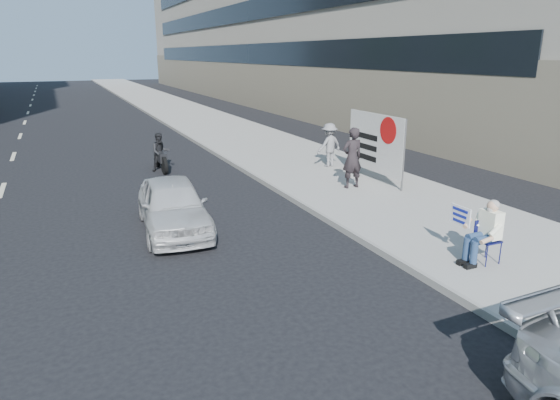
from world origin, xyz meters
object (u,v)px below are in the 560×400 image
jogger (329,145)px  protest_banner (375,143)px  white_sedan_near (173,205)px  motorcycle (160,154)px  pedestrian_woman (352,158)px  seated_protester (484,229)px

jogger → protest_banner: size_ratio=0.52×
jogger → white_sedan_near: jogger is taller
motorcycle → pedestrian_woman: bearing=-49.2°
pedestrian_woman → white_sedan_near: size_ratio=0.50×
jogger → protest_banner: (0.30, -2.47, 0.45)m
pedestrian_woman → protest_banner: bearing=-157.1°
jogger → white_sedan_near: size_ratio=0.42×
pedestrian_woman → white_sedan_near: 6.03m
pedestrian_woman → motorcycle: 7.32m
pedestrian_woman → protest_banner: protest_banner is taller
jogger → motorcycle: jogger is taller
protest_banner → motorcycle: (-6.05, 4.93, -0.76)m
protest_banner → white_sedan_near: (-7.07, -1.78, -0.75)m
jogger → seated_protester: bearing=69.5°
seated_protester → protest_banner: protest_banner is taller
white_sedan_near → motorcycle: size_ratio=1.86×
protest_banner → jogger: bearing=97.0°
jogger → pedestrian_woman: (-0.88, -2.99, 0.14)m
seated_protester → jogger: jogger is taller
jogger → motorcycle: size_ratio=0.79×
jogger → white_sedan_near: bearing=21.9°
protest_banner → motorcycle: protest_banner is taller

